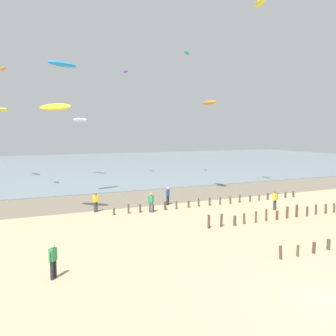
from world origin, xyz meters
name	(u,v)px	position (x,y,z in m)	size (l,w,h in m)	color
ground_plane	(332,301)	(0.00, 0.00, 0.00)	(160.00, 160.00, 0.00)	tan
wet_sand_strip	(134,198)	(0.00, 24.69, 0.00)	(120.00, 8.42, 0.01)	#7A6D59
sea	(71,165)	(0.00, 63.91, 0.05)	(160.00, 70.00, 0.10)	gray
groyne_mid	(298,212)	(9.46, 11.53, 0.44)	(16.72, 0.37, 1.01)	brown
groyne_far	(218,201)	(6.13, 18.36, 0.34)	(19.66, 0.35, 0.82)	brown
person_mid_beach	(96,202)	(-5.07, 20.07, 0.92)	(0.54, 0.34, 1.71)	#383842
person_by_waterline	(151,202)	(-0.80, 17.99, 0.92)	(0.44, 0.41, 1.71)	#4C4C56
person_left_flank	(168,195)	(1.80, 20.25, 0.92)	(0.46, 0.40, 1.71)	#232328
person_right_flank	(53,260)	(-10.12, 7.02, 0.92)	(0.43, 0.43, 1.71)	#232328
person_far_down_beach	(275,200)	(9.51, 14.38, 0.92)	(0.54, 0.33, 1.71)	#383842
kite_aloft_0	(62,64)	(-6.57, 26.52, 13.39)	(3.21, 1.03, 0.51)	#2384D1
kite_aloft_1	(3,69)	(-11.81, 33.63, 13.68)	(1.94, 0.62, 0.31)	orange
kite_aloft_2	(3,110)	(-11.98, 46.45, 9.96)	(3.50, 1.12, 0.56)	yellow
kite_aloft_3	(80,120)	(-1.61, 44.52, 8.62)	(3.26, 1.04, 0.52)	white
kite_aloft_4	(126,72)	(4.47, 40.91, 15.56)	(1.81, 0.58, 0.29)	purple
kite_aloft_5	(187,53)	(12.42, 36.99, 18.17)	(2.25, 0.72, 0.36)	green
kite_aloft_6	(259,3)	(14.07, 23.00, 20.87)	(2.49, 0.80, 0.40)	yellow
kite_aloft_7	(209,103)	(8.75, 24.45, 10.06)	(2.77, 0.89, 0.44)	orange
kite_aloft_8	(55,107)	(-8.23, 19.61, 8.83)	(2.94, 0.94, 0.47)	yellow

